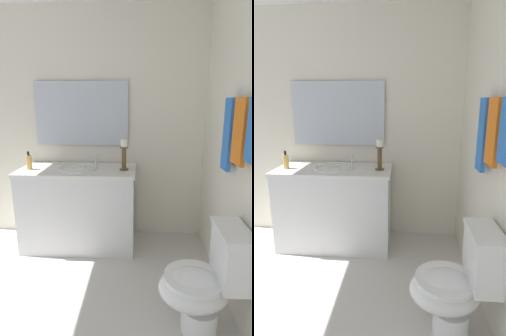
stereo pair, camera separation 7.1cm
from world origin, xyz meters
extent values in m
cube|color=beige|center=(0.00, 0.00, -0.01)|extent=(2.50, 2.66, 0.02)
cube|color=silver|center=(-1.25, 0.00, 1.23)|extent=(0.04, 2.66, 2.45)
cube|color=silver|center=(-0.92, -0.01, 0.41)|extent=(0.55, 1.14, 0.81)
cube|color=silver|center=(-0.92, -0.01, 0.83)|extent=(0.58, 1.17, 0.03)
sphere|color=black|center=(-1.02, -0.59, 0.45)|extent=(0.02, 0.02, 0.02)
sphere|color=black|center=(-0.82, -0.59, 0.45)|extent=(0.02, 0.02, 0.02)
ellipsoid|color=white|center=(-0.92, -0.01, 0.79)|extent=(0.38, 0.30, 0.11)
torus|color=white|center=(-0.92, -0.01, 0.85)|extent=(0.40, 0.40, 0.02)
cylinder|color=silver|center=(-0.92, 0.18, 0.91)|extent=(0.02, 0.02, 0.14)
cube|color=silver|center=(-1.20, -0.01, 1.38)|extent=(0.02, 0.99, 0.67)
cylinder|color=brown|center=(-0.89, 0.46, 0.85)|extent=(0.09, 0.09, 0.01)
cylinder|color=brown|center=(-0.89, 0.46, 0.95)|extent=(0.04, 0.04, 0.22)
cylinder|color=brown|center=(-0.89, 0.46, 1.07)|extent=(0.08, 0.08, 0.01)
cylinder|color=white|center=(-0.89, 0.46, 1.11)|extent=(0.06, 0.06, 0.07)
cylinder|color=#E5B259|center=(-0.87, -0.48, 0.91)|extent=(0.06, 0.06, 0.14)
cylinder|color=black|center=(-0.87, -0.48, 1.00)|extent=(0.02, 0.02, 0.04)
cylinder|color=white|center=(0.18, 1.03, 0.09)|extent=(0.24, 0.24, 0.18)
ellipsoid|color=white|center=(0.18, 0.98, 0.32)|extent=(0.38, 0.46, 0.24)
cylinder|color=white|center=(0.18, 0.98, 0.40)|extent=(0.39, 0.39, 0.03)
cube|color=white|center=(0.18, 1.20, 0.56)|extent=(0.36, 0.17, 0.32)
cube|color=white|center=(0.18, 1.20, 0.73)|extent=(0.38, 0.19, 0.03)
cylinder|color=silver|center=(-0.03, 1.27, 1.51)|extent=(0.68, 0.02, 0.02)
cube|color=blue|center=(-0.26, 1.25, 1.27)|extent=(0.15, 0.03, 0.52)
cube|color=orange|center=(-0.03, 1.25, 1.32)|extent=(0.19, 0.03, 0.42)
camera|label=1|loc=(1.74, 0.62, 1.51)|focal=29.27mm
camera|label=2|loc=(1.73, 0.70, 1.51)|focal=29.27mm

